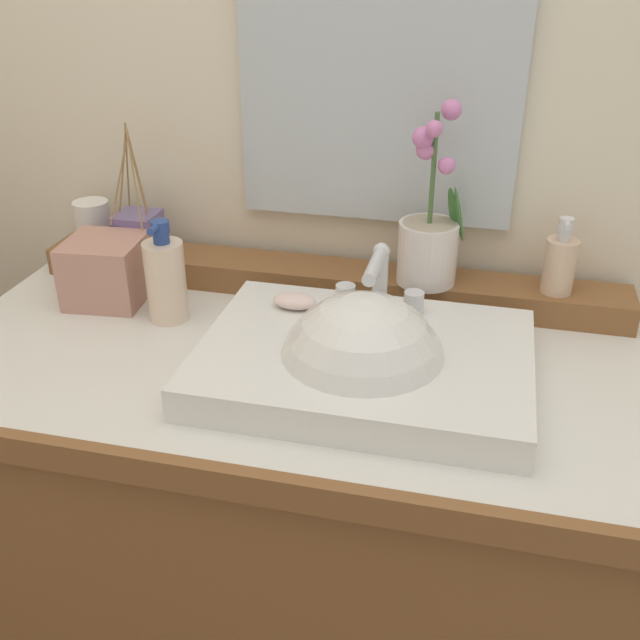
{
  "coord_description": "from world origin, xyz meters",
  "views": [
    {
      "loc": [
        0.28,
        -0.96,
        1.43
      ],
      "look_at": [
        0.05,
        -0.01,
        0.91
      ],
      "focal_mm": 41.52,
      "sensor_mm": 36.0,
      "label": 1
    }
  ],
  "objects_px": {
    "sink_basin": "(363,369)",
    "soap_bar": "(295,301)",
    "potted_plant": "(429,237)",
    "tumbler_cup": "(93,223)",
    "tissue_box": "(107,270)",
    "reed_diffuser": "(138,232)",
    "lotion_bottle": "(166,279)",
    "soap_dispenser": "(560,263)"
  },
  "relations": [
    {
      "from": "potted_plant",
      "to": "lotion_bottle",
      "type": "xyz_separation_m",
      "value": [
        -0.42,
        -0.14,
        -0.06
      ]
    },
    {
      "from": "sink_basin",
      "to": "tissue_box",
      "type": "distance_m",
      "value": 0.52
    },
    {
      "from": "lotion_bottle",
      "to": "tumbler_cup",
      "type": "bearing_deg",
      "value": 143.07
    },
    {
      "from": "lotion_bottle",
      "to": "tissue_box",
      "type": "relative_size",
      "value": 1.36
    },
    {
      "from": "lotion_bottle",
      "to": "sink_basin",
      "type": "bearing_deg",
      "value": -18.11
    },
    {
      "from": "soap_bar",
      "to": "lotion_bottle",
      "type": "height_order",
      "value": "lotion_bottle"
    },
    {
      "from": "soap_bar",
      "to": "reed_diffuser",
      "type": "relative_size",
      "value": 0.29
    },
    {
      "from": "reed_diffuser",
      "to": "tumbler_cup",
      "type": "bearing_deg",
      "value": 169.35
    },
    {
      "from": "sink_basin",
      "to": "soap_bar",
      "type": "relative_size",
      "value": 6.88
    },
    {
      "from": "tissue_box",
      "to": "soap_dispenser",
      "type": "bearing_deg",
      "value": 8.25
    },
    {
      "from": "potted_plant",
      "to": "tumbler_cup",
      "type": "height_order",
      "value": "potted_plant"
    },
    {
      "from": "tissue_box",
      "to": "tumbler_cup",
      "type": "bearing_deg",
      "value": 125.53
    },
    {
      "from": "soap_bar",
      "to": "tissue_box",
      "type": "xyz_separation_m",
      "value": [
        -0.36,
        0.05,
        -0.01
      ]
    },
    {
      "from": "sink_basin",
      "to": "reed_diffuser",
      "type": "bearing_deg",
      "value": 150.99
    },
    {
      "from": "tumbler_cup",
      "to": "lotion_bottle",
      "type": "relative_size",
      "value": 0.48
    },
    {
      "from": "sink_basin",
      "to": "reed_diffuser",
      "type": "relative_size",
      "value": 1.98
    },
    {
      "from": "potted_plant",
      "to": "tumbler_cup",
      "type": "distance_m",
      "value": 0.64
    },
    {
      "from": "tumbler_cup",
      "to": "reed_diffuser",
      "type": "xyz_separation_m",
      "value": [
        0.1,
        -0.02,
        -0.0
      ]
    },
    {
      "from": "tumbler_cup",
      "to": "reed_diffuser",
      "type": "distance_m",
      "value": 0.11
    },
    {
      "from": "reed_diffuser",
      "to": "soap_bar",
      "type": "bearing_deg",
      "value": -24.47
    },
    {
      "from": "reed_diffuser",
      "to": "lotion_bottle",
      "type": "bearing_deg",
      "value": -51.18
    },
    {
      "from": "reed_diffuser",
      "to": "lotion_bottle",
      "type": "relative_size",
      "value": 1.38
    },
    {
      "from": "soap_bar",
      "to": "soap_dispenser",
      "type": "height_order",
      "value": "soap_dispenser"
    },
    {
      "from": "soap_bar",
      "to": "reed_diffuser",
      "type": "xyz_separation_m",
      "value": [
        -0.34,
        0.16,
        0.03
      ]
    },
    {
      "from": "sink_basin",
      "to": "potted_plant",
      "type": "height_order",
      "value": "potted_plant"
    },
    {
      "from": "sink_basin",
      "to": "soap_dispenser",
      "type": "distance_m",
      "value": 0.4
    },
    {
      "from": "soap_bar",
      "to": "potted_plant",
      "type": "height_order",
      "value": "potted_plant"
    },
    {
      "from": "potted_plant",
      "to": "soap_dispenser",
      "type": "xyz_separation_m",
      "value": [
        0.22,
        0.01,
        -0.03
      ]
    },
    {
      "from": "sink_basin",
      "to": "tissue_box",
      "type": "bearing_deg",
      "value": 161.94
    },
    {
      "from": "tumbler_cup",
      "to": "lotion_bottle",
      "type": "bearing_deg",
      "value": -36.93
    },
    {
      "from": "reed_diffuser",
      "to": "tissue_box",
      "type": "bearing_deg",
      "value": -98.31
    },
    {
      "from": "soap_dispenser",
      "to": "lotion_bottle",
      "type": "xyz_separation_m",
      "value": [
        -0.64,
        -0.15,
        -0.03
      ]
    },
    {
      "from": "reed_diffuser",
      "to": "lotion_bottle",
      "type": "height_order",
      "value": "reed_diffuser"
    },
    {
      "from": "potted_plant",
      "to": "lotion_bottle",
      "type": "distance_m",
      "value": 0.45
    },
    {
      "from": "tumbler_cup",
      "to": "lotion_bottle",
      "type": "xyz_separation_m",
      "value": [
        0.22,
        -0.17,
        -0.02
      ]
    },
    {
      "from": "sink_basin",
      "to": "potted_plant",
      "type": "relative_size",
      "value": 1.57
    },
    {
      "from": "reed_diffuser",
      "to": "soap_dispenser",
      "type": "bearing_deg",
      "value": 0.58
    },
    {
      "from": "soap_dispenser",
      "to": "reed_diffuser",
      "type": "height_order",
      "value": "reed_diffuser"
    },
    {
      "from": "potted_plant",
      "to": "soap_dispenser",
      "type": "height_order",
      "value": "potted_plant"
    },
    {
      "from": "soap_bar",
      "to": "potted_plant",
      "type": "relative_size",
      "value": 0.23
    },
    {
      "from": "lotion_bottle",
      "to": "reed_diffuser",
      "type": "bearing_deg",
      "value": 128.82
    },
    {
      "from": "tumbler_cup",
      "to": "tissue_box",
      "type": "xyz_separation_m",
      "value": [
        0.09,
        -0.12,
        -0.04
      ]
    }
  ]
}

